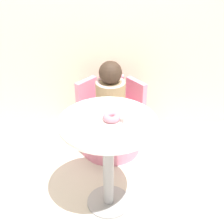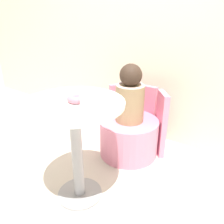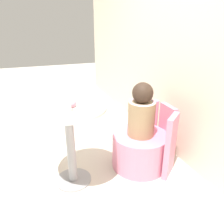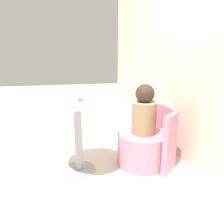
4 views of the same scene
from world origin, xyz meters
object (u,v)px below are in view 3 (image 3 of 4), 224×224
object	(u,v)px
round_table	(69,127)
donut	(69,104)
cup	(67,106)
child_figure	(142,112)
tub_chair	(140,150)

from	to	relation	value
round_table	donut	xyz separation A→B (m)	(0.02, 0.01, 0.21)
round_table	cup	distance (m)	0.26
child_figure	cup	xyz separation A→B (m)	(0.13, -0.70, 0.19)
child_figure	donut	bearing A→B (deg)	-87.39
child_figure	cup	size ratio (longest dim) A/B	6.03
tub_chair	child_figure	world-z (taller)	child_figure
child_figure	donut	size ratio (longest dim) A/B	4.45
child_figure	donut	distance (m)	0.69
round_table	child_figure	xyz separation A→B (m)	(-0.01, 0.68, 0.03)
child_figure	cup	bearing A→B (deg)	-79.20
tub_chair	cup	bearing A→B (deg)	-79.20
tub_chair	cup	world-z (taller)	cup
donut	child_figure	bearing A→B (deg)	92.61
round_table	donut	distance (m)	0.21
tub_chair	child_figure	distance (m)	0.41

